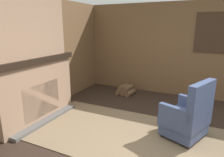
% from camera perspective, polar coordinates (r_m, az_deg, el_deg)
% --- Properties ---
extents(ground_plane, '(14.00, 14.00, 0.00)m').
position_cam_1_polar(ground_plane, '(3.30, 14.33, -19.50)').
color(ground_plane, '#2D2119').
extents(wood_panel_wall_left, '(0.06, 6.12, 2.44)m').
position_cam_1_polar(wood_panel_wall_left, '(4.26, -24.42, 5.20)').
color(wood_panel_wall_left, brown).
rests_on(wood_panel_wall_left, ground).
extents(wood_panel_wall_back, '(6.12, 0.09, 2.44)m').
position_cam_1_polar(wood_panel_wall_back, '(5.55, 21.07, 7.57)').
color(wood_panel_wall_back, brown).
rests_on(wood_panel_wall_back, ground).
extents(fireplace_hearth, '(0.62, 1.88, 1.27)m').
position_cam_1_polar(fireplace_hearth, '(4.20, -21.36, -2.92)').
color(fireplace_hearth, '#9E7A60').
rests_on(fireplace_hearth, ground).
extents(chimney_breast, '(0.36, 1.56, 1.16)m').
position_cam_1_polar(chimney_breast, '(4.04, -23.12, 13.81)').
color(chimney_breast, '#9E7A60').
rests_on(chimney_breast, fireplace_hearth).
extents(area_rug, '(3.94, 1.83, 0.01)m').
position_cam_1_polar(area_rug, '(3.56, 7.30, -16.27)').
color(area_rug, '#7A664C').
rests_on(area_rug, ground).
extents(armchair, '(0.82, 0.88, 1.01)m').
position_cam_1_polar(armchair, '(3.58, 20.77, -10.36)').
color(armchair, '#3D4C75').
rests_on(armchair, ground).
extents(firewood_stack, '(0.47, 0.45, 0.26)m').
position_cam_1_polar(firewood_stack, '(5.54, 3.87, -3.32)').
color(firewood_stack, brown).
rests_on(firewood_stack, ground).
extents(oil_lamp_vase, '(0.10, 0.10, 0.24)m').
position_cam_1_polar(oil_lamp_vase, '(3.75, -28.99, 5.60)').
color(oil_lamp_vase, '#99B29E').
rests_on(oil_lamp_vase, fireplace_hearth).
extents(storage_case, '(0.15, 0.21, 0.14)m').
position_cam_1_polar(storage_case, '(4.18, -21.52, 6.95)').
color(storage_case, gray).
rests_on(storage_case, fireplace_hearth).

